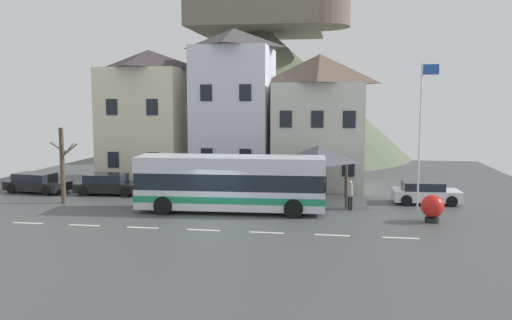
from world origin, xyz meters
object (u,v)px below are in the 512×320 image
Objects in this scene: townhouse_01 at (234,108)px; pedestrian_00 at (302,193)px; transit_bus at (231,184)px; public_bench at (295,188)px; parked_car_02 at (37,183)px; pedestrian_02 at (350,193)px; townhouse_02 at (319,121)px; parked_car_01 at (108,184)px; harbour_buoy at (432,207)px; bus_shelter at (319,154)px; parked_car_00 at (425,193)px; flagpole at (421,126)px; townhouse_00 at (150,116)px; bare_tree_01 at (63,164)px; pedestrian_01 at (322,191)px; hilltop_castle at (260,81)px.

townhouse_01 reaches higher than pedestrian_00.
public_bench is (3.05, 5.41, -1.07)m from transit_bus.
pedestrian_02 reaches higher than parked_car_02.
townhouse_02 is 2.11× the size of parked_car_02.
harbour_buoy is at bearing -17.23° from parked_car_01.
bus_shelter reaches higher than transit_bus.
parked_car_02 is (-24.85, -0.15, -0.01)m from parked_car_00.
parked_car_01 is 0.97× the size of parked_car_02.
townhouse_01 is at bearing 150.70° from flagpole.
townhouse_01 reaches higher than pedestrian_02.
townhouse_02 reaches higher than bus_shelter.
flagpole is at bearing -49.90° from townhouse_02.
townhouse_00 is at bearing 179.18° from townhouse_02.
townhouse_02 is 2.17× the size of parked_car_01.
transit_bus is at bearing -161.75° from parked_car_00.
pedestrian_00 is 14.14m from bare_tree_01.
bare_tree_01 is (3.70, -3.16, 1.74)m from parked_car_02.
pedestrian_01 is at bearing -61.93° from public_bench.
flagpole is at bearing 14.53° from pedestrian_02.
townhouse_00 is 9.52m from bare_tree_01.
townhouse_02 reaches higher than pedestrian_02.
pedestrian_02 is 5.17m from public_bench.
parked_car_02 is at bearing 161.37° from transit_bus.
townhouse_02 is 0.90× the size of transit_bus.
bus_shelter is 3.39m from pedestrian_02.
parked_car_01 is 12.97m from pedestrian_00.
townhouse_01 is 10.23m from parked_car_01.
parked_car_00 is at bearing -39.99° from townhouse_02.
bus_shelter is at bearing -49.17° from public_bench.
hilltop_castle is 30.56m from flagpole.
parked_car_00 is 24.85m from parked_car_02.
hilltop_castle is at bearing 75.75° from bare_tree_01.
townhouse_02 reaches higher than public_bench.
townhouse_02 reaches higher than flagpole.
harbour_buoy is (10.44, -0.86, -0.77)m from transit_bus.
bare_tree_01 is at bearing 172.71° from transit_bus.
pedestrian_01 is at bearing 152.66° from harbour_buoy.
parked_car_00 is 0.91× the size of parked_car_01.
pedestrian_01 reaches higher than pedestrian_00.
townhouse_01 is 12.09m from pedestrian_02.
parked_car_00 is at bearing 17.97° from transit_bus.
public_bench is (11.25, -4.33, -4.42)m from townhouse_00.
townhouse_02 is at bearing 93.69° from pedestrian_01.
public_bench is at bearing 13.29° from parked_car_02.
parked_car_01 is at bearing -157.80° from townhouse_02.
parked_car_01 is at bearing 10.04° from parked_car_02.
transit_bus is at bearing -114.54° from townhouse_02.
public_bench is 0.20× the size of flagpole.
parked_car_02 is (-4.97, -0.14, -0.02)m from parked_car_01.
townhouse_01 reaches higher than parked_car_02.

